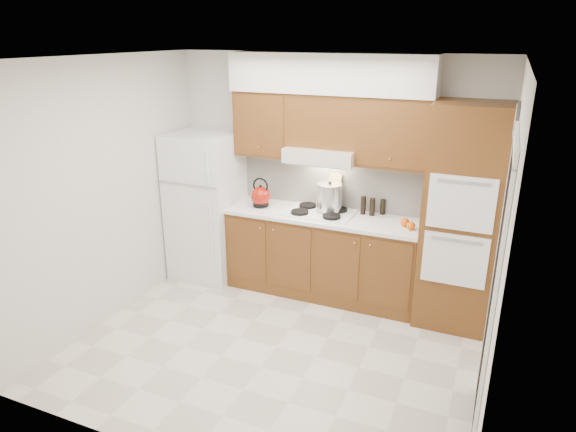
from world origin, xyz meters
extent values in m
plane|color=beige|center=(0.00, 0.00, 0.00)|extent=(3.60, 3.60, 0.00)
plane|color=white|center=(0.00, 0.00, 2.60)|extent=(3.60, 3.60, 0.00)
cube|color=silver|center=(0.00, 1.50, 1.30)|extent=(3.60, 0.02, 2.60)
cube|color=silver|center=(-1.80, 0.00, 1.30)|extent=(0.02, 3.00, 2.60)
cube|color=silver|center=(1.80, 0.00, 1.30)|extent=(0.02, 3.00, 2.60)
cube|color=white|center=(-1.41, 1.14, 0.86)|extent=(0.75, 0.72, 1.72)
cube|color=brown|center=(0.02, 1.20, 0.45)|extent=(2.11, 0.60, 0.90)
cube|color=white|center=(0.03, 1.19, 0.92)|extent=(2.13, 0.62, 0.04)
cube|color=white|center=(0.02, 1.49, 1.22)|extent=(2.11, 0.03, 0.56)
cube|color=brown|center=(1.44, 1.18, 1.10)|extent=(0.70, 0.65, 2.20)
cube|color=brown|center=(-0.71, 1.33, 1.85)|extent=(0.63, 0.33, 0.70)
cube|color=brown|center=(0.72, 1.33, 1.85)|extent=(0.73, 0.33, 0.70)
cube|color=silver|center=(-0.02, 1.27, 1.57)|extent=(0.75, 0.45, 0.15)
cube|color=brown|center=(-0.02, 1.33, 1.92)|extent=(0.75, 0.33, 0.55)
cube|color=silver|center=(0.03, 1.32, 2.40)|extent=(2.13, 0.36, 0.40)
cube|color=white|center=(-0.02, 1.21, 0.95)|extent=(0.74, 0.50, 0.01)
cube|color=black|center=(1.79, -0.35, 1.05)|extent=(0.02, 0.90, 2.10)
cylinder|color=#3F3833|center=(1.79, 0.55, 2.15)|extent=(0.02, 0.30, 0.30)
sphere|color=maroon|center=(-0.71, 1.17, 1.06)|extent=(0.28, 0.28, 0.22)
cube|color=tan|center=(0.00, 1.45, 1.14)|extent=(0.31, 0.18, 0.38)
cylinder|color=silver|center=(0.06, 1.29, 1.11)|extent=(0.34, 0.34, 0.28)
cylinder|color=black|center=(0.42, 1.37, 1.04)|extent=(0.07, 0.07, 0.20)
cylinder|color=black|center=(0.52, 1.37, 1.04)|extent=(0.08, 0.08, 0.19)
cylinder|color=black|center=(0.61, 1.45, 1.02)|extent=(0.07, 0.07, 0.17)
sphere|color=#E0590B|center=(0.98, 1.09, 0.98)|extent=(0.11, 0.11, 0.09)
sphere|color=#D75E0B|center=(0.91, 1.17, 0.98)|extent=(0.11, 0.11, 0.09)
camera|label=1|loc=(1.71, -3.75, 2.78)|focal=32.00mm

